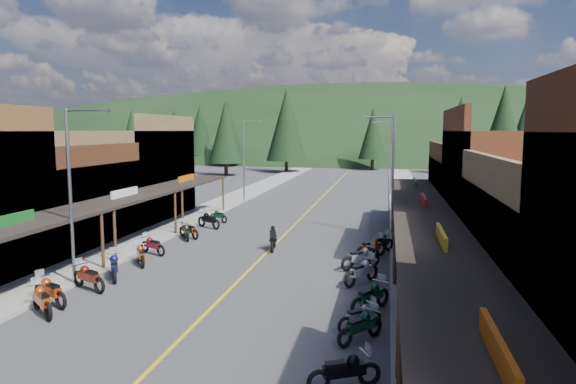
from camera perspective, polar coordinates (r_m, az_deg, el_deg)
The scene contains 45 objects.
ground at distance 28.13m, azimuth -3.29°, elevation -7.63°, with size 220.00×220.00×0.00m, color #38383A.
centerline at distance 47.39m, azimuth 2.72°, elevation -1.67°, with size 0.15×90.00×0.01m, color gold.
sidewalk_west at distance 49.38m, azimuth -7.32°, elevation -1.29°, with size 3.40×94.00×0.15m, color gray.
sidewalk_east at distance 46.93m, azimuth 13.29°, elevation -1.85°, with size 3.40×94.00×0.15m, color gray.
shop_west_2 at distance 35.08m, azimuth -24.91°, elevation -1.15°, with size 10.90×9.00×6.20m.
shop_west_3 at distance 43.07m, azimuth -17.51°, elevation 1.87°, with size 10.90×10.20×8.20m.
shop_east_2 at distance 29.14m, azimuth 24.87°, elevation -0.70°, with size 10.90×9.00×8.20m.
shop_east_3 at distance 38.57m, azimuth 21.39°, elevation -0.31°, with size 10.90×10.20×6.20m.
streetlight_0 at distance 24.71m, azimuth -22.80°, elevation 0.35°, with size 2.16×0.18×8.00m.
streetlight_1 at distance 50.35m, azimuth -4.79°, elevation 3.92°, with size 2.16×0.18×8.00m.
streetlight_2 at distance 34.47m, azimuth 11.32°, elevation 2.45°, with size 2.16×0.18×8.00m.
streetlight_3 at distance 56.43m, azimuth 11.26°, elevation 4.12°, with size 2.16×0.18×8.00m.
ridge_hill at distance 161.67m, azimuth 8.68°, elevation 4.30°, with size 310.00×140.00×60.00m, color black.
pine_0 at distance 100.00m, azimuth -16.93°, elevation 6.26°, with size 5.04×5.04×11.00m.
pine_1 at distance 101.17m, azimuth -6.69°, elevation 6.94°, with size 5.88×5.88×12.50m.
pine_2 at distance 86.03m, azimuth -0.18°, elevation 7.51°, with size 6.72×6.72×14.00m.
pine_3 at distance 92.41m, azimuth 9.41°, elevation 6.44°, with size 5.04×5.04×11.00m.
pine_4 at distance 87.10m, azimuth 18.60°, elevation 6.65°, with size 5.88×5.88×12.50m.
pine_5 at distance 102.07m, azimuth 26.73°, elevation 6.68°, with size 6.72×6.72×14.00m.
pine_7 at distance 109.47m, azimuth -9.75°, elevation 6.88°, with size 5.88×5.88×12.50m.
pine_8 at distance 72.35m, azimuth -12.44°, elevation 5.87°, with size 4.48×4.48×10.00m.
pine_9 at distance 73.42m, azimuth 24.76°, elevation 5.73°, with size 4.93×4.93×10.80m.
pine_10 at distance 80.29m, azimuth -6.95°, elevation 6.64°, with size 5.38×5.38×11.60m.
pine_11 at distance 65.71m, azimuth 22.83°, elevation 6.47°, with size 5.82×5.82×12.40m.
bike_west_3 at distance 22.06m, azimuth -25.68°, elevation -10.65°, with size 0.76×2.27×1.30m, color #B53E0C, non-canonical shape.
bike_west_4 at distance 23.10m, azimuth -24.96°, elevation -9.80°, with size 0.77×2.31×1.32m, color #AE370C, non-canonical shape.
bike_west_5 at distance 24.52m, azimuth -21.30°, elevation -8.68°, with size 0.77×2.30×1.31m, color maroon, non-canonical shape.
bike_west_6 at distance 25.95m, azimuth -18.75°, elevation -7.70°, with size 0.78×2.34×1.34m, color navy, non-canonical shape.
bike_west_7 at distance 28.15m, azimuth -16.05°, elevation -6.62°, with size 0.70×2.09×1.19m, color #AA400C, non-canonical shape.
bike_west_8 at distance 30.29m, azimuth -14.83°, elevation -5.65°, with size 0.68×2.05×1.17m, color maroon, non-canonical shape.
bike_west_9 at distance 33.81m, azimuth -11.18°, elevation -4.32°, with size 0.64×1.92×1.10m, color #0B3923, non-canonical shape.
bike_west_10 at distance 34.29m, azimuth -10.98°, elevation -4.06°, with size 0.71×2.12×1.21m, color maroon, non-canonical shape.
bike_west_11 at distance 37.45m, azimuth -8.81°, elevation -3.00°, with size 0.78×2.35×1.34m, color black, non-canonical shape.
bike_west_12 at distance 39.76m, azimuth -7.72°, elevation -2.58°, with size 0.64×1.92×1.10m, color #0B371A, non-canonical shape.
bike_east_2 at distance 14.79m, azimuth 6.29°, elevation -18.99°, with size 0.70×2.09×1.19m, color black, non-canonical shape.
bike_east_3 at distance 17.80m, azimuth 8.05°, elevation -14.43°, with size 0.69×2.06×1.18m, color #0B3820, non-canonical shape.
bike_east_4 at distance 18.79m, azimuth 8.00°, elevation -13.42°, with size 0.63×1.90×1.09m, color gray, non-canonical shape.
bike_east_5 at distance 20.58m, azimuth 9.14°, elevation -11.27°, with size 0.77×2.30×1.32m, color #0B3A1D, non-canonical shape.
bike_east_6 at distance 23.97m, azimuth 8.18°, elevation -8.60°, with size 0.78×2.34×1.34m, color #A6A7AC, non-canonical shape.
bike_east_7 at distance 26.52m, azimuth 8.08°, elevation -7.11°, with size 0.77×2.31×1.32m, color gray, non-canonical shape.
bike_east_8 at distance 28.80m, azimuth 9.21°, elevation -5.99°, with size 0.78×2.34×1.34m, color #A7360B, non-canonical shape.
bike_east_9 at distance 30.09m, azimuth 10.23°, elevation -5.50°, with size 0.75×2.26×1.29m, color #0B391D, non-canonical shape.
rider_on_bike at distance 30.30m, azimuth -1.62°, elevation -5.37°, with size 0.91×2.08×1.53m.
pedestrian_east_a at distance 20.64m, azimuth 13.66°, elevation -10.32°, with size 0.62×0.41×1.71m, color #2E2132.
pedestrian_east_b at distance 36.15m, azimuth 12.00°, elevation -2.75°, with size 0.91×0.53×1.88m, color brown.
Camera 1 is at (6.79, -26.37, 7.03)m, focal length 32.00 mm.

